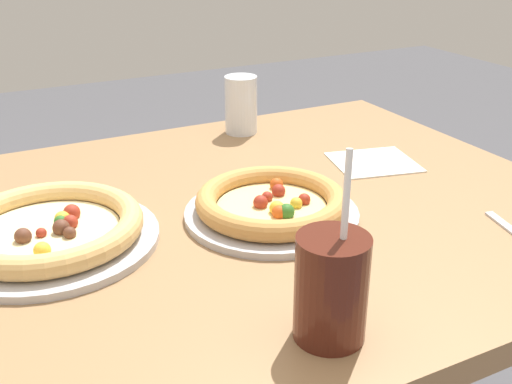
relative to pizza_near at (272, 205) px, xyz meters
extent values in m
cube|color=#936D47|center=(-0.05, 0.05, -0.04)|extent=(1.22, 0.93, 0.04)
cylinder|color=brown|center=(0.47, 0.43, -0.42)|extent=(0.07, 0.07, 0.71)
cylinder|color=#B7B7BC|center=(0.00, 0.00, -0.02)|extent=(0.29, 0.29, 0.01)
cylinder|color=#E5CC7F|center=(0.00, 0.00, 0.00)|extent=(0.18, 0.18, 0.01)
torus|color=#C68C47|center=(0.00, 0.00, 0.01)|extent=(0.25, 0.25, 0.03)
sphere|color=maroon|center=(-0.02, 0.00, 0.01)|extent=(0.02, 0.02, 0.02)
sphere|color=maroon|center=(0.05, -0.02, 0.01)|extent=(0.02, 0.02, 0.02)
sphere|color=maroon|center=(0.03, 0.03, 0.01)|extent=(0.02, 0.02, 0.02)
sphere|color=#BF4C19|center=(-0.01, -0.04, 0.01)|extent=(0.02, 0.02, 0.02)
sphere|color=maroon|center=(0.00, 0.02, 0.01)|extent=(0.02, 0.02, 0.02)
sphere|color=gold|center=(-0.01, -0.03, 0.01)|extent=(0.02, 0.02, 0.02)
sphere|color=#BF4C19|center=(0.04, 0.06, 0.01)|extent=(0.02, 0.02, 0.02)
sphere|color=gold|center=(0.03, -0.02, 0.01)|extent=(0.02, 0.02, 0.02)
sphere|color=#2D6623|center=(0.00, -0.05, 0.01)|extent=(0.03, 0.03, 0.03)
cylinder|color=#B7B7BC|center=(-0.34, 0.07, -0.02)|extent=(0.33, 0.33, 0.01)
cylinder|color=beige|center=(-0.34, 0.07, 0.00)|extent=(0.21, 0.21, 0.01)
torus|color=tan|center=(-0.34, 0.07, 0.01)|extent=(0.28, 0.28, 0.04)
sphere|color=gold|center=(-0.32, 0.09, 0.01)|extent=(0.02, 0.02, 0.02)
sphere|color=maroon|center=(-0.35, 0.06, 0.00)|extent=(0.02, 0.02, 0.02)
sphere|color=maroon|center=(-0.31, 0.07, 0.01)|extent=(0.02, 0.02, 0.02)
sphere|color=#2D6623|center=(-0.32, 0.08, 0.01)|extent=(0.02, 0.02, 0.02)
sphere|color=brown|center=(-0.32, 0.04, 0.01)|extent=(0.02, 0.02, 0.02)
sphere|color=maroon|center=(-0.30, 0.10, 0.01)|extent=(0.03, 0.03, 0.03)
sphere|color=brown|center=(-0.38, 0.06, 0.01)|extent=(0.02, 0.02, 0.02)
sphere|color=gold|center=(-0.36, 0.00, 0.01)|extent=(0.02, 0.02, 0.02)
sphere|color=brown|center=(-0.33, 0.06, 0.01)|extent=(0.03, 0.03, 0.03)
cylinder|color=#4C1E14|center=(-0.09, -0.31, 0.04)|extent=(0.09, 0.09, 0.13)
cylinder|color=white|center=(-0.08, -0.31, 0.15)|extent=(0.02, 0.03, 0.12)
cylinder|color=silver|center=(0.14, 0.42, 0.04)|extent=(0.07, 0.07, 0.13)
cube|color=white|center=(0.14, 0.41, 0.08)|extent=(0.03, 0.03, 0.03)
cube|color=white|center=(0.14, 0.41, 0.08)|extent=(0.03, 0.03, 0.03)
cube|color=white|center=(0.30, 0.12, -0.02)|extent=(0.19, 0.18, 0.00)
camera|label=1|loc=(-0.44, -0.80, 0.43)|focal=43.39mm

